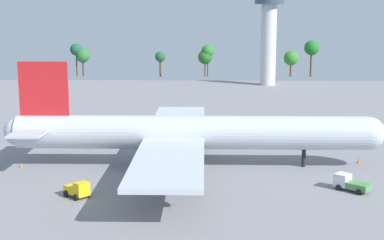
% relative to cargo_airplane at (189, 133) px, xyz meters
% --- Properties ---
extents(ground_plane, '(262.53, 262.53, 0.00)m').
position_rel_cargo_airplane_xyz_m(ground_plane, '(0.49, 0.00, -5.87)').
color(ground_plane, gray).
extents(cargo_airplane, '(65.63, 60.83, 18.09)m').
position_rel_cargo_airplane_xyz_m(cargo_airplane, '(0.00, 0.00, 0.00)').
color(cargo_airplane, silver).
rests_on(cargo_airplane, ground_plane).
extents(catering_truck, '(3.23, 4.61, 2.25)m').
position_rel_cargo_airplane_xyz_m(catering_truck, '(24.24, 36.39, -4.79)').
color(catering_truck, '#2D5193').
rests_on(catering_truck, ground_plane).
extents(pushback_tractor, '(5.35, 5.09, 2.34)m').
position_rel_cargo_airplane_xyz_m(pushback_tractor, '(24.39, -13.17, -4.73)').
color(pushback_tractor, silver).
rests_on(pushback_tractor, ground_plane).
extents(maintenance_van, '(4.21, 4.10, 2.45)m').
position_rel_cargo_airplane_xyz_m(maintenance_van, '(-15.51, -17.38, -4.69)').
color(maintenance_van, yellow).
rests_on(maintenance_van, ground_plane).
extents(safety_cone_nose, '(0.56, 0.56, 0.80)m').
position_rel_cargo_airplane_xyz_m(safety_cone_nose, '(30.03, 2.49, -5.47)').
color(safety_cone_nose, orange).
rests_on(safety_cone_nose, ground_plane).
extents(safety_cone_tail, '(0.51, 0.51, 0.72)m').
position_rel_cargo_airplane_xyz_m(safety_cone_tail, '(-29.04, -1.47, -5.51)').
color(safety_cone_tail, orange).
rests_on(safety_cone_tail, ground_plane).
extents(control_tower, '(10.97, 10.97, 34.96)m').
position_rel_cargo_airplane_xyz_m(control_tower, '(26.56, 116.75, 15.56)').
color(control_tower, silver).
rests_on(control_tower, ground_plane).
extents(tree_line_backdrop, '(107.30, 6.34, 15.61)m').
position_rel_cargo_airplane_xyz_m(tree_line_backdrop, '(3.69, 146.40, 3.82)').
color(tree_line_backdrop, '#51381E').
rests_on(tree_line_backdrop, ground_plane).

